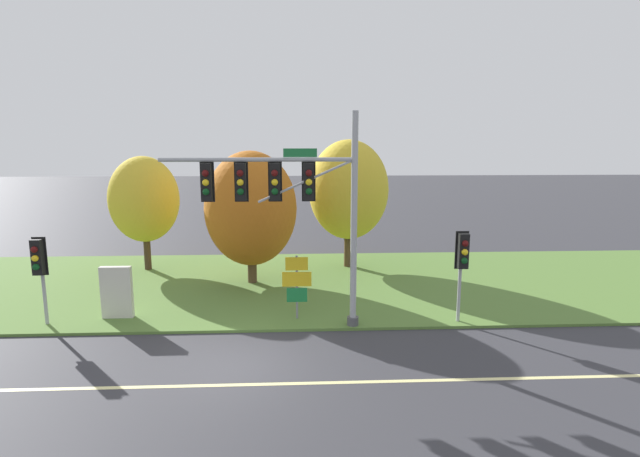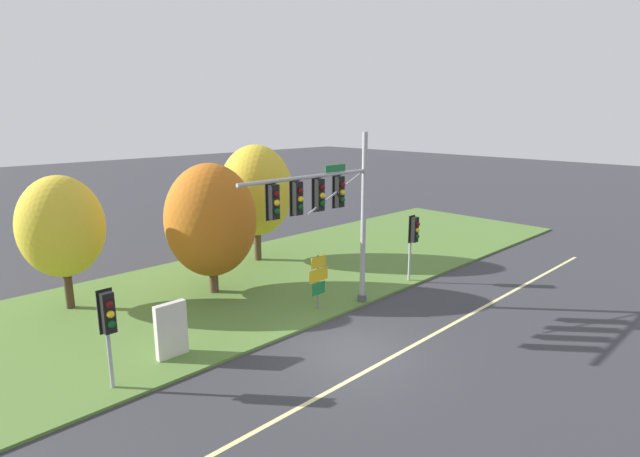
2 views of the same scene
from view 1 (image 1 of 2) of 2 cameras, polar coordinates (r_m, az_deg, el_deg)
The scene contains 11 objects.
ground_plane at distance 15.23m, azimuth -9.37°, elevation -15.16°, with size 160.00×160.00×0.00m, color #333338.
lane_stripe at distance 14.16m, azimuth -9.95°, elevation -17.20°, with size 36.00×0.16×0.01m, color beige.
grass_verge at distance 22.92m, azimuth -7.04°, elevation -6.28°, with size 48.00×11.50×0.10m, color #517533.
traffic_signal_mast at distance 16.59m, azimuth -3.39°, elevation 3.68°, with size 6.59×0.49×7.31m.
pedestrian_signal_near_kerb at distance 17.95m, azimuth 15.97°, elevation -3.13°, with size 0.46×0.55×3.27m.
pedestrian_signal_further_along at distance 19.51m, azimuth -29.47°, elevation -3.39°, with size 0.46×0.55×3.12m.
route_sign_post at distance 17.94m, azimuth -2.67°, elevation -6.07°, with size 1.05×0.08×2.33m.
tree_nearest_road at distance 25.91m, azimuth -19.45°, elevation 3.15°, with size 3.36×3.36×5.63m.
tree_left_of_mast at distance 22.35m, azimuth -7.92°, elevation 2.26°, with size 4.08×4.08×5.93m.
tree_behind_signpost at distance 25.04m, azimuth 3.28°, elevation 4.42°, with size 3.98×3.98×6.42m.
info_kiosk at distance 19.58m, azimuth -22.21°, elevation -6.78°, with size 1.10×0.24×1.90m.
Camera 1 is at (1.74, -13.70, 6.44)m, focal length 28.00 mm.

